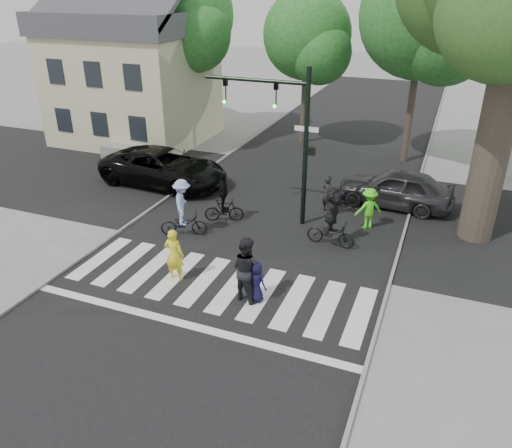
{
  "coord_description": "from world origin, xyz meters",
  "views": [
    {
      "loc": [
        6.03,
        -10.94,
        8.63
      ],
      "look_at": [
        0.5,
        3.0,
        1.3
      ],
      "focal_mm": 35.0,
      "sensor_mm": 36.0,
      "label": 1
    }
  ],
  "objects_px": {
    "cyclist_left": "(183,212)",
    "cyclist_mid": "(224,202)",
    "pedestrian_adult": "(246,269)",
    "pedestrian_child": "(256,282)",
    "cyclist_right": "(332,220)",
    "traffic_signal": "(284,124)",
    "pedestrian_woman": "(174,255)",
    "car_suv": "(164,167)",
    "car_grey": "(395,188)"
  },
  "relations": [
    {
      "from": "car_suv",
      "to": "pedestrian_child",
      "type": "bearing_deg",
      "value": -129.86
    },
    {
      "from": "traffic_signal",
      "to": "cyclist_mid",
      "type": "relative_size",
      "value": 2.95
    },
    {
      "from": "traffic_signal",
      "to": "car_grey",
      "type": "distance_m",
      "value": 5.89
    },
    {
      "from": "pedestrian_woman",
      "to": "pedestrian_child",
      "type": "bearing_deg",
      "value": 173.45
    },
    {
      "from": "pedestrian_adult",
      "to": "cyclist_right",
      "type": "bearing_deg",
      "value": -92.85
    },
    {
      "from": "cyclist_mid",
      "to": "car_grey",
      "type": "relative_size",
      "value": 0.43
    },
    {
      "from": "pedestrian_woman",
      "to": "car_grey",
      "type": "xyz_separation_m",
      "value": [
        5.7,
        8.49,
        -0.07
      ]
    },
    {
      "from": "cyclist_mid",
      "to": "car_grey",
      "type": "bearing_deg",
      "value": 33.53
    },
    {
      "from": "cyclist_right",
      "to": "pedestrian_child",
      "type": "bearing_deg",
      "value": -105.87
    },
    {
      "from": "pedestrian_adult",
      "to": "cyclist_right",
      "type": "distance_m",
      "value": 4.49
    },
    {
      "from": "pedestrian_adult",
      "to": "car_grey",
      "type": "relative_size",
      "value": 0.43
    },
    {
      "from": "pedestrian_woman",
      "to": "cyclist_left",
      "type": "bearing_deg",
      "value": -69.13
    },
    {
      "from": "cyclist_left",
      "to": "car_suv",
      "type": "bearing_deg",
      "value": 128.65
    },
    {
      "from": "cyclist_left",
      "to": "car_suv",
      "type": "relative_size",
      "value": 0.37
    },
    {
      "from": "pedestrian_adult",
      "to": "car_suv",
      "type": "xyz_separation_m",
      "value": [
        -7.17,
        7.23,
        -0.19
      ]
    },
    {
      "from": "pedestrian_adult",
      "to": "cyclist_left",
      "type": "distance_m",
      "value": 4.8
    },
    {
      "from": "cyclist_right",
      "to": "car_grey",
      "type": "bearing_deg",
      "value": 69.6
    },
    {
      "from": "pedestrian_woman",
      "to": "traffic_signal",
      "type": "bearing_deg",
      "value": -111.09
    },
    {
      "from": "pedestrian_child",
      "to": "cyclist_mid",
      "type": "height_order",
      "value": "cyclist_mid"
    },
    {
      "from": "cyclist_left",
      "to": "car_grey",
      "type": "height_order",
      "value": "cyclist_left"
    },
    {
      "from": "cyclist_mid",
      "to": "car_suv",
      "type": "distance_m",
      "value": 5.01
    },
    {
      "from": "cyclist_left",
      "to": "car_suv",
      "type": "xyz_separation_m",
      "value": [
        -3.4,
        4.26,
        -0.12
      ]
    },
    {
      "from": "pedestrian_adult",
      "to": "pedestrian_child",
      "type": "bearing_deg",
      "value": -164.26
    },
    {
      "from": "cyclist_mid",
      "to": "cyclist_right",
      "type": "xyz_separation_m",
      "value": [
        4.42,
        -0.41,
        0.17
      ]
    },
    {
      "from": "traffic_signal",
      "to": "pedestrian_adult",
      "type": "height_order",
      "value": "traffic_signal"
    },
    {
      "from": "cyclist_mid",
      "to": "cyclist_right",
      "type": "height_order",
      "value": "cyclist_right"
    },
    {
      "from": "pedestrian_adult",
      "to": "cyclist_mid",
      "type": "xyz_separation_m",
      "value": [
        -2.88,
        4.64,
        -0.18
      ]
    },
    {
      "from": "cyclist_left",
      "to": "cyclist_mid",
      "type": "xyz_separation_m",
      "value": [
        0.89,
        1.66,
        -0.12
      ]
    },
    {
      "from": "cyclist_left",
      "to": "cyclist_mid",
      "type": "bearing_deg",
      "value": 61.92
    },
    {
      "from": "cyclist_right",
      "to": "car_grey",
      "type": "height_order",
      "value": "cyclist_right"
    },
    {
      "from": "cyclist_left",
      "to": "cyclist_right",
      "type": "xyz_separation_m",
      "value": [
        5.3,
        1.25,
        0.05
      ]
    },
    {
      "from": "pedestrian_child",
      "to": "cyclist_left",
      "type": "bearing_deg",
      "value": -20.84
    },
    {
      "from": "pedestrian_woman",
      "to": "pedestrian_adult",
      "type": "xyz_separation_m",
      "value": [
        2.51,
        -0.16,
        0.14
      ]
    },
    {
      "from": "pedestrian_child",
      "to": "pedestrian_adult",
      "type": "distance_m",
      "value": 0.5
    },
    {
      "from": "cyclist_right",
      "to": "pedestrian_adult",
      "type": "bearing_deg",
      "value": -110.02
    },
    {
      "from": "cyclist_right",
      "to": "car_suv",
      "type": "height_order",
      "value": "cyclist_right"
    },
    {
      "from": "car_suv",
      "to": "pedestrian_adult",
      "type": "bearing_deg",
      "value": -131.14
    },
    {
      "from": "pedestrian_child",
      "to": "car_suv",
      "type": "xyz_separation_m",
      "value": [
        -7.5,
        7.24,
        0.18
      ]
    },
    {
      "from": "cyclist_mid",
      "to": "traffic_signal",
      "type": "bearing_deg",
      "value": 23.54
    },
    {
      "from": "traffic_signal",
      "to": "pedestrian_adult",
      "type": "relative_size",
      "value": 2.94
    },
    {
      "from": "pedestrian_child",
      "to": "car_grey",
      "type": "height_order",
      "value": "car_grey"
    },
    {
      "from": "cyclist_left",
      "to": "pedestrian_child",
      "type": "bearing_deg",
      "value": -36.07
    },
    {
      "from": "pedestrian_child",
      "to": "pedestrian_adult",
      "type": "relative_size",
      "value": 0.64
    },
    {
      "from": "pedestrian_adult",
      "to": "cyclist_mid",
      "type": "bearing_deg",
      "value": -41.02
    },
    {
      "from": "traffic_signal",
      "to": "cyclist_right",
      "type": "bearing_deg",
      "value": -30.19
    },
    {
      "from": "traffic_signal",
      "to": "cyclist_left",
      "type": "distance_m",
      "value": 4.93
    },
    {
      "from": "pedestrian_woman",
      "to": "pedestrian_adult",
      "type": "relative_size",
      "value": 0.86
    },
    {
      "from": "car_suv",
      "to": "car_grey",
      "type": "height_order",
      "value": "car_suv"
    },
    {
      "from": "pedestrian_woman",
      "to": "pedestrian_adult",
      "type": "bearing_deg",
      "value": 173.18
    },
    {
      "from": "pedestrian_woman",
      "to": "car_suv",
      "type": "relative_size",
      "value": 0.29
    }
  ]
}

